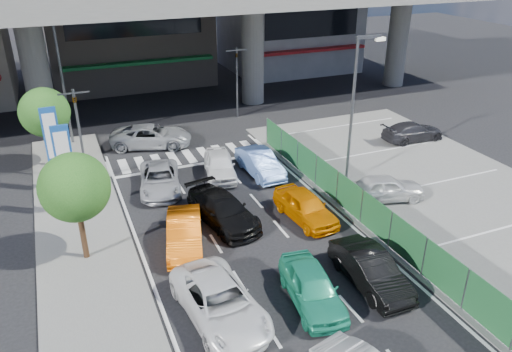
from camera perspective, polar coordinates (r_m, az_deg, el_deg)
name	(u,v)px	position (r m, az deg, el deg)	size (l,w,h in m)	color
ground	(277,273)	(20.63, 2.38, -11.02)	(120.00, 120.00, 0.00)	black
parking_lot	(454,201)	(27.69, 21.68, -2.67)	(12.00, 28.00, 0.06)	#5F5F5D
sidewalk_left	(87,258)	(22.55, -18.74, -8.83)	(4.00, 30.00, 0.12)	#5F5F5D
fence_run	(374,217)	(23.22, 13.36, -4.57)	(0.16, 22.00, 1.80)	#1D562B
building_east	(289,8)	(52.69, 3.77, 18.65)	(12.00, 10.90, 12.00)	gray
traffic_light_left	(77,113)	(28.23, -19.83, 6.82)	(1.60, 1.24, 5.20)	#595B60
traffic_light_right	(237,65)	(37.18, -2.22, 12.56)	(1.60, 1.24, 5.20)	#595B60
street_lamp_right	(356,100)	(26.47, 11.35, 8.56)	(1.65, 0.22, 8.00)	#595B60
street_lamp_left	(64,72)	(33.80, -21.08, 11.04)	(1.65, 0.22, 8.00)	#595B60
signboard_near	(64,159)	(24.72, -21.07, 1.87)	(0.80, 0.14, 4.70)	#595B60
signboard_far	(52,138)	(27.53, -22.27, 4.03)	(0.80, 0.14, 4.70)	#595B60
tree_near	(75,188)	(20.93, -20.00, -1.26)	(2.80, 2.80, 4.80)	#382314
tree_far	(45,113)	(30.77, -23.01, 6.69)	(2.80, 2.80, 4.80)	#382314
sedan_white_mid_left	(220,302)	(18.17, -4.15, -14.17)	(2.29, 4.97, 1.38)	white
taxi_teal_mid	(312,287)	(18.89, 6.43, -12.50)	(1.63, 4.05, 1.38)	#229C76
hatch_black_mid_right	(370,270)	(20.11, 12.95, -10.42)	(1.46, 4.19, 1.38)	black
taxi_orange_left	(184,233)	(22.04, -8.18, -6.48)	(1.46, 4.19, 1.38)	#DF5D08
sedan_black_mid	(223,210)	(23.65, -3.81, -3.87)	(1.93, 4.76, 1.38)	black
taxi_orange_right	(305,207)	(23.98, 5.67, -3.49)	(1.63, 4.05, 1.38)	#D46E00
wagon_silver_front_left	(160,179)	(27.15, -10.93, -0.37)	(2.07, 4.50, 1.25)	#A2A4AA
sedan_white_front_mid	(220,165)	(28.28, -4.18, 1.28)	(1.63, 4.05, 1.38)	white
kei_truck_front_right	(260,163)	(28.45, 0.46, 1.51)	(1.46, 4.19, 1.38)	#5375B9
crossing_wagon_silver	(151,136)	(33.03, -11.89, 4.48)	(2.37, 5.13, 1.43)	#9EA1A5
parked_sedan_white	(386,188)	(26.39, 14.60, -1.31)	(1.58, 3.92, 1.33)	silver
parked_sedan_dgrey	(413,132)	(34.81, 17.47, 4.87)	(1.73, 4.25, 1.23)	#28272B
traffic_cone	(356,194)	(26.17, 11.33, -1.98)	(0.35, 0.35, 0.69)	#E4520C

